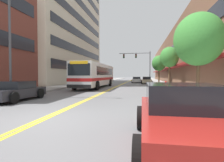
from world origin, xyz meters
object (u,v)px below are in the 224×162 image
object	(u,v)px
street_tree_right_far	(159,63)
car_navy_parked_left_mid	(106,80)
fire_hydrant	(166,85)
car_white_moving_second	(137,80)
car_beige_parked_right_mid	(147,80)
street_tree_right_near	(198,39)
car_dark_grey_moving_lead	(137,79)
city_bus	(96,74)
traffic_signal_mast	(139,60)
street_lamp_left_near	(14,20)
car_charcoal_parked_left_far	(15,91)
street_tree_right_mid	(169,57)
car_red_parked_right_foreground	(182,119)

from	to	relation	value
street_tree_right_far	car_navy_parked_left_mid	bearing A→B (deg)	161.58
fire_hydrant	car_white_moving_second	bearing A→B (deg)	100.75
car_beige_parked_right_mid	street_tree_right_near	bearing A→B (deg)	-84.07
car_beige_parked_right_mid	street_tree_right_near	world-z (taller)	street_tree_right_near
street_tree_right_far	car_dark_grey_moving_lead	bearing A→B (deg)	110.09
city_bus	car_beige_parked_right_mid	distance (m)	13.86
car_dark_grey_moving_lead	traffic_signal_mast	size ratio (longest dim) A/B	0.64
car_white_moving_second	city_bus	bearing A→B (deg)	-106.69
car_dark_grey_moving_lead	car_white_moving_second	world-z (taller)	car_white_moving_second
car_dark_grey_moving_lead	traffic_signal_mast	world-z (taller)	traffic_signal_mast
car_beige_parked_right_mid	street_tree_right_far	world-z (taller)	street_tree_right_far
car_navy_parked_left_mid	street_lamp_left_near	bearing A→B (deg)	-91.13
car_charcoal_parked_left_far	car_white_moving_second	xyz separation A→B (m)	(6.76, 28.31, 0.02)
car_white_moving_second	traffic_signal_mast	bearing A→B (deg)	66.01
car_beige_parked_right_mid	street_tree_right_mid	bearing A→B (deg)	-74.37
fire_hydrant	street_lamp_left_near	bearing A→B (deg)	-141.60
car_red_parked_right_foreground	car_navy_parked_left_mid	bearing A→B (deg)	104.32
car_red_parked_right_foreground	fire_hydrant	bearing A→B (deg)	83.98
car_dark_grey_moving_lead	fire_hydrant	size ratio (longest dim) A/B	5.24
car_white_moving_second	street_tree_right_near	xyz separation A→B (m)	(4.40, -26.96, 3.09)
car_red_parked_right_foreground	fire_hydrant	world-z (taller)	car_red_parked_right_foreground
traffic_signal_mast	street_tree_right_far	bearing A→B (deg)	-51.26
traffic_signal_mast	street_tree_right_far	world-z (taller)	traffic_signal_mast
car_beige_parked_right_mid	car_white_moving_second	bearing A→B (deg)	117.05
car_white_moving_second	street_tree_right_near	distance (m)	27.49
street_lamp_left_near	street_tree_right_mid	world-z (taller)	street_lamp_left_near
car_navy_parked_left_mid	car_red_parked_right_foreground	distance (m)	35.45
street_tree_right_near	street_tree_right_far	bearing A→B (deg)	90.18
car_red_parked_right_foreground	street_tree_right_near	xyz separation A→B (m)	(2.42, 7.18, 3.05)
car_white_moving_second	car_navy_parked_left_mid	bearing A→B (deg)	178.24
street_tree_right_far	street_tree_right_near	bearing A→B (deg)	-89.82
street_lamp_left_near	fire_hydrant	distance (m)	14.71
city_bus	street_lamp_left_near	world-z (taller)	street_lamp_left_near
car_beige_parked_right_mid	car_charcoal_parked_left_far	bearing A→B (deg)	-109.78
car_navy_parked_left_mid	fire_hydrant	size ratio (longest dim) A/B	5.47
street_tree_right_mid	fire_hydrant	size ratio (longest dim) A/B	6.27
car_beige_parked_right_mid	street_tree_right_near	xyz separation A→B (m)	(2.39, -23.03, 3.08)
car_red_parked_right_foreground	traffic_signal_mast	xyz separation A→B (m)	(-1.44, 35.36, 4.26)
car_beige_parked_right_mid	car_red_parked_right_foreground	bearing A→B (deg)	-90.05
car_charcoal_parked_left_far	fire_hydrant	world-z (taller)	car_charcoal_parked_left_far
car_dark_grey_moving_lead	car_white_moving_second	distance (m)	8.56
car_navy_parked_left_mid	car_charcoal_parked_left_far	bearing A→B (deg)	-89.95
car_white_moving_second	car_beige_parked_right_mid	bearing A→B (deg)	-62.95
car_navy_parked_left_mid	car_white_moving_second	world-z (taller)	car_navy_parked_left_mid
street_lamp_left_near	street_tree_right_near	bearing A→B (deg)	2.90
street_lamp_left_near	street_tree_right_near	xyz separation A→B (m)	(11.73, 0.59, -1.57)
car_beige_parked_right_mid	street_tree_right_mid	world-z (taller)	street_tree_right_mid
car_dark_grey_moving_lead	street_tree_right_mid	xyz separation A→B (m)	(4.81, -22.20, 3.44)
car_beige_parked_right_mid	street_lamp_left_near	size ratio (longest dim) A/B	0.49
car_beige_parked_right_mid	street_tree_right_mid	xyz separation A→B (m)	(2.72, -9.71, 3.39)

